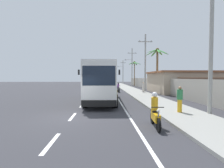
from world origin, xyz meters
TOP-DOWN VIEW (x-y plane):
  - ground_plane at (0.00, 0.00)m, footprint 160.00×160.00m
  - sidewalk_kerb at (6.80, 10.00)m, footprint 3.20×90.00m
  - lane_markings at (2.15, 14.77)m, footprint 3.56×71.00m
  - boundary_wall at (10.60, 14.00)m, footprint 0.24×60.00m
  - coach_bus_foreground at (1.67, 6.88)m, footprint 3.04×10.79m
  - coach_bus_far_lane at (-1.86, 41.70)m, footprint 3.40×12.10m
  - motorcycle_beside_bus at (4.32, -2.08)m, footprint 0.56×1.96m
  - motorcycle_trailing at (4.10, 16.33)m, footprint 0.56×1.96m
  - pedestrian_near_kerb at (7.65, 14.68)m, footprint 0.36×0.36m
  - pedestrian_midwalk at (6.72, 0.58)m, footprint 0.36×0.36m
  - utility_pole_nearest at (8.41, 0.13)m, footprint 1.93×0.24m
  - utility_pole_mid at (8.31, 16.25)m, footprint 2.29×0.24m
  - utility_pole_far at (8.81, 32.36)m, footprint 3.07×0.24m
  - utility_pole_distant at (8.28, 48.47)m, footprint 2.90×0.24m
  - palm_nearest at (10.17, 36.03)m, footprint 3.30×3.52m
  - palm_second at (10.41, 16.86)m, footprint 3.75×3.72m
  - roadside_building at (15.56, 15.91)m, footprint 12.55×9.73m

SIDE VIEW (x-z plane):
  - ground_plane at x=0.00m, z-range 0.00..0.00m
  - lane_markings at x=2.15m, z-range 0.00..0.01m
  - sidewalk_kerb at x=6.80m, z-range 0.00..0.14m
  - motorcycle_trailing at x=4.10m, z-range -0.14..1.41m
  - motorcycle_beside_bus at x=4.32m, z-range -0.16..1.50m
  - pedestrian_near_kerb at x=7.65m, z-range 0.17..1.73m
  - pedestrian_midwalk at x=6.72m, z-range 0.17..1.82m
  - boundary_wall at x=10.60m, z-range 0.00..2.19m
  - roadside_building at x=15.56m, z-range 0.01..3.29m
  - coach_bus_far_lane at x=-1.86m, z-range 0.08..3.76m
  - coach_bus_foreground at x=1.67m, z-range 0.08..3.96m
  - utility_pole_distant at x=8.28m, z-range 0.29..8.59m
  - utility_pole_nearest at x=8.41m, z-range 0.16..9.25m
  - utility_pole_mid at x=8.31m, z-range 0.21..9.29m
  - palm_second at x=10.41m, z-range 1.47..8.56m
  - utility_pole_far at x=8.81m, z-range 0.30..9.98m
  - palm_nearest at x=10.17m, z-range 1.87..8.70m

